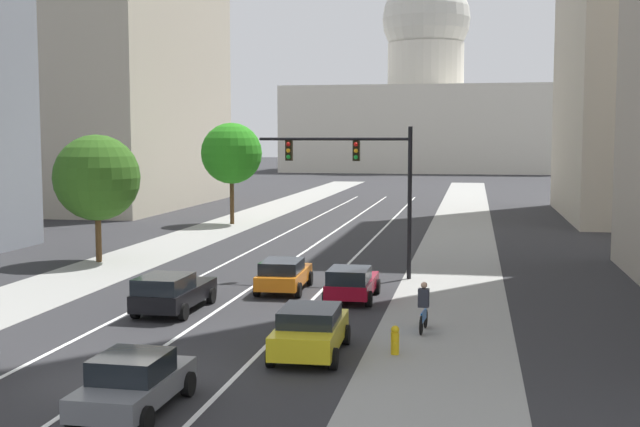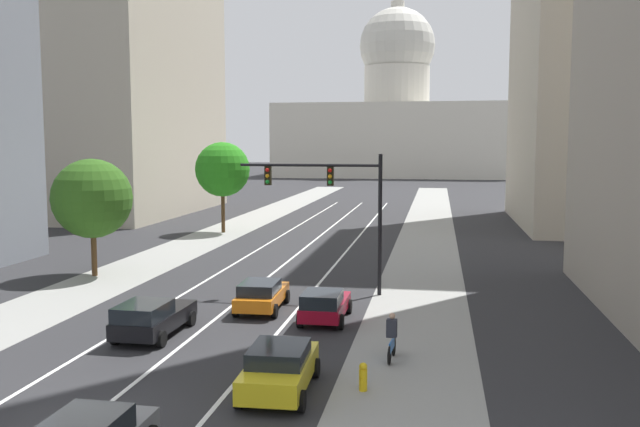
{
  "view_description": "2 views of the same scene",
  "coord_description": "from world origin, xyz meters",
  "px_view_note": "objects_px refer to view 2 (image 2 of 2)",
  "views": [
    {
      "loc": [
        9.63,
        -20.18,
        6.66
      ],
      "look_at": [
        2.11,
        19.37,
        2.87
      ],
      "focal_mm": 45.69,
      "sensor_mm": 36.0,
      "label": 1
    },
    {
      "loc": [
        9.51,
        -16.22,
        7.73
      ],
      "look_at": [
        1.94,
        27.48,
        3.07
      ],
      "focal_mm": 38.27,
      "sensor_mm": 36.0,
      "label": 2
    }
  ],
  "objects_px": {
    "car_crimson": "(324,305)",
    "cyclist": "(392,337)",
    "car_yellow": "(280,368)",
    "street_tree_mid_left": "(92,199)",
    "car_orange": "(262,294)",
    "fire_hydrant": "(363,376)",
    "street_tree_near_left": "(222,170)",
    "traffic_signal_mast": "(337,195)",
    "capitol_building": "(396,121)",
    "car_black": "(152,317)"
  },
  "relations": [
    {
      "from": "street_tree_near_left",
      "to": "fire_hydrant",
      "type": "bearing_deg",
      "value": -65.72
    },
    {
      "from": "car_crimson",
      "to": "street_tree_near_left",
      "type": "xyz_separation_m",
      "value": [
        -13.37,
        27.38,
        4.65
      ]
    },
    {
      "from": "street_tree_mid_left",
      "to": "capitol_building",
      "type": "bearing_deg",
      "value": 85.21
    },
    {
      "from": "car_orange",
      "to": "fire_hydrant",
      "type": "distance_m",
      "value": 11.0
    },
    {
      "from": "car_crimson",
      "to": "car_orange",
      "type": "distance_m",
      "value": 3.52
    },
    {
      "from": "car_black",
      "to": "street_tree_near_left",
      "type": "distance_m",
      "value": 31.93
    },
    {
      "from": "capitol_building",
      "to": "car_crimson",
      "type": "xyz_separation_m",
      "value": [
        4.79,
        -127.74,
        -11.7
      ]
    },
    {
      "from": "car_black",
      "to": "fire_hydrant",
      "type": "xyz_separation_m",
      "value": [
        8.93,
        -4.46,
        -0.33
      ]
    },
    {
      "from": "capitol_building",
      "to": "cyclist",
      "type": "xyz_separation_m",
      "value": [
        8.0,
        -132.49,
        -11.6
      ]
    },
    {
      "from": "cyclist",
      "to": "car_crimson",
      "type": "bearing_deg",
      "value": 39.02
    },
    {
      "from": "car_orange",
      "to": "car_black",
      "type": "bearing_deg",
      "value": 144.98
    },
    {
      "from": "cyclist",
      "to": "street_tree_mid_left",
      "type": "bearing_deg",
      "value": 60.17
    },
    {
      "from": "car_yellow",
      "to": "street_tree_mid_left",
      "type": "xyz_separation_m",
      "value": [
        -14.83,
        16.24,
        3.71
      ]
    },
    {
      "from": "fire_hydrant",
      "to": "street_tree_near_left",
      "type": "relative_size",
      "value": 0.12
    },
    {
      "from": "car_orange",
      "to": "street_tree_mid_left",
      "type": "distance_m",
      "value": 13.76
    },
    {
      "from": "traffic_signal_mast",
      "to": "cyclist",
      "type": "xyz_separation_m",
      "value": [
        3.51,
        -10.31,
        -4.2
      ]
    },
    {
      "from": "car_orange",
      "to": "street_tree_mid_left",
      "type": "relative_size",
      "value": 0.63
    },
    {
      "from": "traffic_signal_mast",
      "to": "street_tree_mid_left",
      "type": "distance_m",
      "value": 14.71
    },
    {
      "from": "fire_hydrant",
      "to": "street_tree_mid_left",
      "type": "relative_size",
      "value": 0.13
    },
    {
      "from": "fire_hydrant",
      "to": "capitol_building",
      "type": "bearing_deg",
      "value": 93.09
    },
    {
      "from": "traffic_signal_mast",
      "to": "street_tree_mid_left",
      "type": "relative_size",
      "value": 1.07
    },
    {
      "from": "cyclist",
      "to": "street_tree_near_left",
      "type": "xyz_separation_m",
      "value": [
        -16.58,
        32.12,
        4.55
      ]
    },
    {
      "from": "traffic_signal_mast",
      "to": "street_tree_mid_left",
      "type": "bearing_deg",
      "value": 171.31
    },
    {
      "from": "capitol_building",
      "to": "fire_hydrant",
      "type": "xyz_separation_m",
      "value": [
        7.33,
        -135.64,
        -11.99
      ]
    },
    {
      "from": "fire_hydrant",
      "to": "car_orange",
      "type": "bearing_deg",
      "value": 121.39
    },
    {
      "from": "car_yellow",
      "to": "car_orange",
      "type": "xyz_separation_m",
      "value": [
        -3.19,
        9.95,
        -0.05
      ]
    },
    {
      "from": "car_orange",
      "to": "traffic_signal_mast",
      "type": "bearing_deg",
      "value": -37.32
    },
    {
      "from": "car_crimson",
      "to": "street_tree_mid_left",
      "type": "xyz_separation_m",
      "value": [
        -14.83,
        7.78,
        3.75
      ]
    },
    {
      "from": "street_tree_near_left",
      "to": "car_orange",
      "type": "bearing_deg",
      "value": -68.52
    },
    {
      "from": "car_yellow",
      "to": "cyclist",
      "type": "bearing_deg",
      "value": -42.66
    },
    {
      "from": "car_yellow",
      "to": "fire_hydrant",
      "type": "distance_m",
      "value": 2.62
    },
    {
      "from": "street_tree_near_left",
      "to": "street_tree_mid_left",
      "type": "xyz_separation_m",
      "value": [
        -1.46,
        -19.6,
        -0.91
      ]
    },
    {
      "from": "capitol_building",
      "to": "fire_hydrant",
      "type": "bearing_deg",
      "value": -86.91
    },
    {
      "from": "capitol_building",
      "to": "car_black",
      "type": "xyz_separation_m",
      "value": [
        -1.6,
        -131.18,
        -11.66
      ]
    },
    {
      "from": "car_orange",
      "to": "traffic_signal_mast",
      "type": "xyz_separation_m",
      "value": [
        2.89,
        4.07,
        4.31
      ]
    },
    {
      "from": "car_orange",
      "to": "fire_hydrant",
      "type": "height_order",
      "value": "car_orange"
    },
    {
      "from": "car_crimson",
      "to": "cyclist",
      "type": "distance_m",
      "value": 5.73
    },
    {
      "from": "car_crimson",
      "to": "cyclist",
      "type": "height_order",
      "value": "cyclist"
    },
    {
      "from": "traffic_signal_mast",
      "to": "street_tree_near_left",
      "type": "xyz_separation_m",
      "value": [
        -13.07,
        21.82,
        0.35
      ]
    },
    {
      "from": "street_tree_mid_left",
      "to": "car_orange",
      "type": "bearing_deg",
      "value": -28.4
    },
    {
      "from": "fire_hydrant",
      "to": "cyclist",
      "type": "relative_size",
      "value": 0.53
    },
    {
      "from": "capitol_building",
      "to": "fire_hydrant",
      "type": "height_order",
      "value": "capitol_building"
    },
    {
      "from": "car_orange",
      "to": "cyclist",
      "type": "distance_m",
      "value": 8.93
    },
    {
      "from": "car_orange",
      "to": "traffic_signal_mast",
      "type": "distance_m",
      "value": 6.59
    },
    {
      "from": "car_yellow",
      "to": "cyclist",
      "type": "relative_size",
      "value": 2.52
    },
    {
      "from": "car_orange",
      "to": "fire_hydrant",
      "type": "bearing_deg",
      "value": -150.61
    },
    {
      "from": "car_crimson",
      "to": "traffic_signal_mast",
      "type": "relative_size",
      "value": 0.55
    },
    {
      "from": "capitol_building",
      "to": "car_black",
      "type": "distance_m",
      "value": 131.71
    },
    {
      "from": "capitol_building",
      "to": "street_tree_near_left",
      "type": "height_order",
      "value": "capitol_building"
    },
    {
      "from": "car_yellow",
      "to": "street_tree_mid_left",
      "type": "distance_m",
      "value": 22.31
    }
  ]
}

